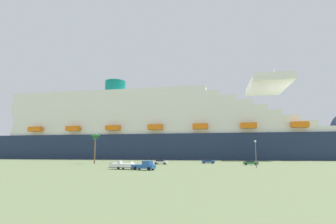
# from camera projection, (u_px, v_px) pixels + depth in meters

# --- Properties ---
(ground_plane) EXTENTS (600.00, 600.00, 0.00)m
(ground_plane) POSITION_uv_depth(u_px,v_px,m) (156.00, 162.00, 114.59)
(ground_plane) COLOR #66754C
(cruise_ship) EXTENTS (251.26, 42.46, 61.57)m
(cruise_ship) POSITION_uv_depth(u_px,v_px,m) (162.00, 132.00, 162.31)
(cruise_ship) COLOR #1E2D4C
(cruise_ship) RESTS_ON ground_plane
(pickup_truck) EXTENTS (5.91, 3.24, 2.20)m
(pickup_truck) POSITION_uv_depth(u_px,v_px,m) (145.00, 166.00, 63.46)
(pickup_truck) COLOR #2659A5
(pickup_truck) RESTS_ON ground_plane
(small_boat_on_trailer) EXTENTS (8.62, 3.56, 2.15)m
(small_boat_on_trailer) POSITION_uv_depth(u_px,v_px,m) (124.00, 166.00, 65.78)
(small_boat_on_trailer) COLOR #595960
(small_boat_on_trailer) RESTS_ON ground_plane
(palm_tree) EXTENTS (3.58, 3.62, 10.98)m
(palm_tree) POSITION_uv_depth(u_px,v_px,m) (95.00, 139.00, 97.68)
(palm_tree) COLOR brown
(palm_tree) RESTS_ON ground_plane
(street_lamp) EXTENTS (0.56, 0.56, 7.47)m
(street_lamp) POSITION_uv_depth(u_px,v_px,m) (256.00, 150.00, 72.72)
(street_lamp) COLOR slate
(street_lamp) RESTS_ON ground_plane
(parked_car_white_van) EXTENTS (4.83, 2.35, 1.58)m
(parked_car_white_van) POSITION_uv_depth(u_px,v_px,m) (161.00, 162.00, 92.29)
(parked_car_white_van) COLOR white
(parked_car_white_van) RESTS_ON ground_plane
(parked_car_green_wagon) EXTENTS (4.85, 2.20, 1.58)m
(parked_car_green_wagon) POSITION_uv_depth(u_px,v_px,m) (251.00, 162.00, 87.17)
(parked_car_green_wagon) COLOR #2D723F
(parked_car_green_wagon) RESTS_ON ground_plane
(parked_car_blue_suv) EXTENTS (4.94, 2.56, 1.58)m
(parked_car_blue_suv) POSITION_uv_depth(u_px,v_px,m) (208.00, 161.00, 98.23)
(parked_car_blue_suv) COLOR #264C99
(parked_car_blue_suv) RESTS_ON ground_plane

